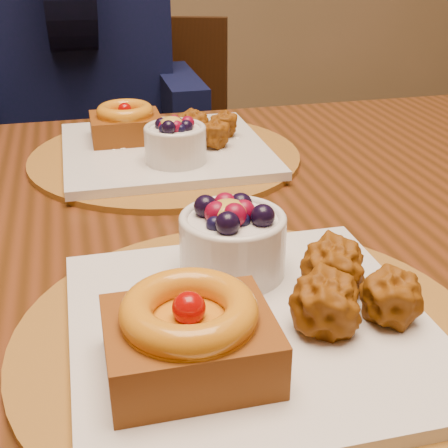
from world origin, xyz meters
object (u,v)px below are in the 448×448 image
Objects in this scene: chair_far at (151,164)px; diner at (72,30)px; place_setting_far at (164,146)px; dining_table at (197,284)px; place_setting_near at (245,310)px.

diner is at bearing -112.53° from chair_far.
place_setting_far is at bearing -65.03° from diner.
place_setting_far reaches higher than chair_far.
dining_table is 0.24m from place_setting_near.
chair_far is (0.07, 0.99, -0.22)m from dining_table.
place_setting_far is (0.00, 0.43, -0.01)m from place_setting_near.
diner is (-0.10, 0.58, 0.08)m from place_setting_far.
place_setting_far is 0.59m from diner.
diner is at bearing 97.58° from dining_table.
diner reaches higher than place_setting_far.
dining_table is at bearing -67.62° from diner.
diner reaches higher than chair_far.
place_setting_far is at bearing -76.83° from chair_far.
dining_table is 1.92× the size of chair_far.
chair_far is at bearing 63.96° from diner.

